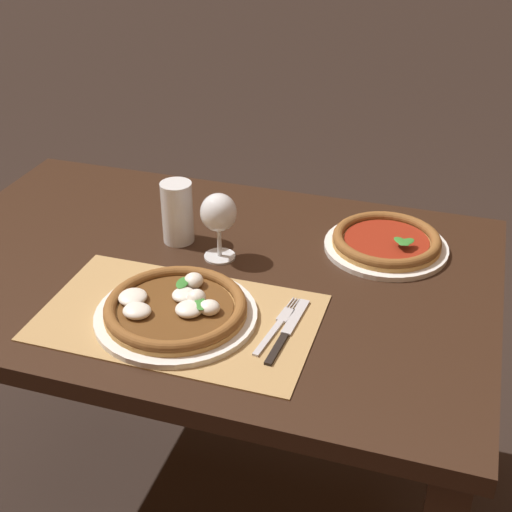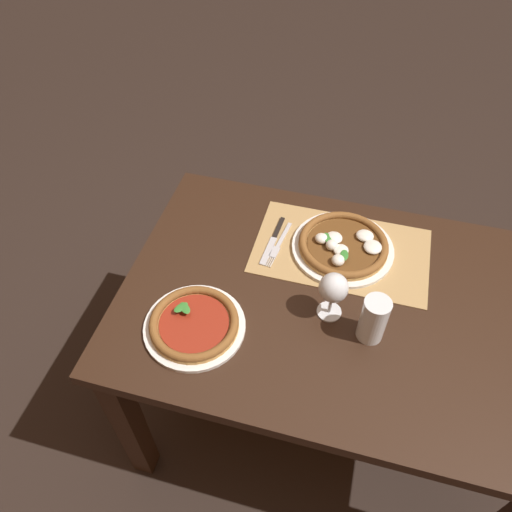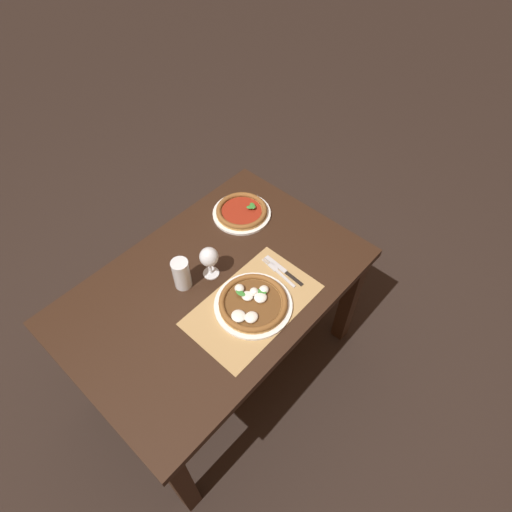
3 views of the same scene
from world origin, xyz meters
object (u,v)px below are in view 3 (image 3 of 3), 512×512
object	(u,v)px
fork	(278,272)
knife	(284,270)
pizza_far	(242,212)
wine_glass	(209,258)
pizza_near	(253,303)
pint_glass	(182,274)

from	to	relation	value
fork	knife	xyz separation A→B (m)	(0.02, -0.01, 0.00)
pizza_far	fork	distance (m)	0.39
wine_glass	pizza_far	bearing A→B (deg)	23.06
pizza_near	pizza_far	xyz separation A→B (m)	(0.35, 0.39, -0.00)
pizza_far	wine_glass	bearing A→B (deg)	-156.94
knife	fork	bearing A→B (deg)	153.49
pizza_far	pint_glass	xyz separation A→B (m)	(-0.46, -0.10, 0.05)
wine_glass	knife	xyz separation A→B (m)	(0.22, -0.22, -0.10)
knife	pint_glass	bearing A→B (deg)	141.46
pint_glass	knife	distance (m)	0.43
fork	knife	bearing A→B (deg)	-26.51
pizza_far	fork	size ratio (longest dim) A/B	1.40
wine_glass	knife	distance (m)	0.33
pizza_far	knife	xyz separation A→B (m)	(-0.13, -0.37, -0.01)
fork	pint_glass	bearing A→B (deg)	140.74
pizza_far	fork	world-z (taller)	pizza_far
wine_glass	knife	world-z (taller)	wine_glass
pizza_near	fork	size ratio (longest dim) A/B	1.58
pizza_far	knife	size ratio (longest dim) A/B	1.30
knife	pizza_far	bearing A→B (deg)	70.75
pizza_far	pizza_near	bearing A→B (deg)	-131.64
pizza_near	wine_glass	xyz separation A→B (m)	(0.00, 0.24, 0.08)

